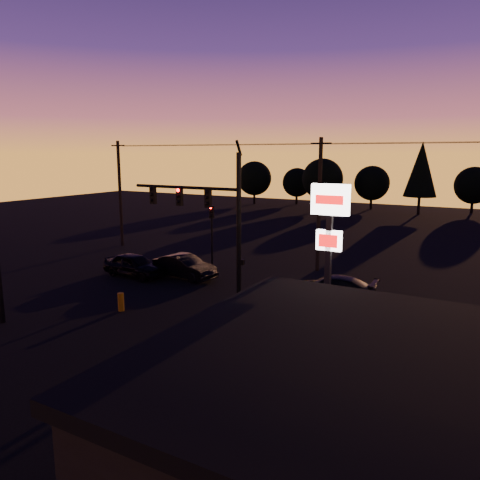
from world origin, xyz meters
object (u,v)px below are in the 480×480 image
at_px(bollard, 121,302).
at_px(suv_parked, 364,417).
at_px(traffic_signal_mast, 211,213).
at_px(pylon_sign, 329,232).
at_px(car_left, 134,265).
at_px(car_mid, 185,266).
at_px(secondary_signal, 212,227).
at_px(car_right, 331,289).

bearing_deg(bollard, suv_parked, -19.36).
relative_size(traffic_signal_mast, pylon_sign, 1.26).
xyz_separation_m(car_left, car_mid, (3.04, 1.38, -0.02)).
distance_m(secondary_signal, car_right, 10.86).
height_order(car_right, suv_parked, suv_parked).
bearing_deg(pylon_sign, secondary_signal, 140.23).
height_order(bollard, car_right, car_right).
distance_m(bollard, car_mid, 6.99).
xyz_separation_m(secondary_signal, bollard, (1.23, -10.43, -2.39)).
bearing_deg(pylon_sign, car_mid, 151.32).
relative_size(traffic_signal_mast, secondary_signal, 1.97).
distance_m(pylon_sign, suv_parked, 7.35).
bearing_deg(traffic_signal_mast, car_right, 37.40).
height_order(pylon_sign, car_right, pylon_sign).
distance_m(secondary_signal, car_mid, 4.11).
relative_size(pylon_sign, car_mid, 1.51).
xyz_separation_m(secondary_signal, car_left, (-2.86, -4.89, -2.10)).
bearing_deg(bollard, secondary_signal, 96.75).
bearing_deg(car_left, pylon_sign, -105.76).
bearing_deg(car_right, bollard, -54.64).
relative_size(car_mid, suv_parked, 0.86).
xyz_separation_m(bollard, car_mid, (-1.06, 6.91, 0.27)).
bearing_deg(traffic_signal_mast, pylon_sign, -19.36).
relative_size(secondary_signal, bollard, 4.59).
xyz_separation_m(pylon_sign, bollard, (-10.77, -0.44, -4.44)).
height_order(traffic_signal_mast, secondary_signal, traffic_signal_mast).
height_order(secondary_signal, suv_parked, secondary_signal).
bearing_deg(secondary_signal, traffic_signal_mast, -56.81).
distance_m(traffic_signal_mast, car_mid, 7.46).
xyz_separation_m(bollard, car_left, (-4.10, 5.53, 0.29)).
height_order(car_left, car_right, car_left).
bearing_deg(suv_parked, secondary_signal, 101.14).
xyz_separation_m(car_mid, car_right, (9.85, -0.06, -0.03)).
bearing_deg(pylon_sign, car_right, 107.14).
bearing_deg(secondary_signal, car_left, -120.34).
bearing_deg(car_mid, traffic_signal_mast, -122.64).
bearing_deg(traffic_signal_mast, car_left, 161.50).
distance_m(traffic_signal_mast, car_left, 9.19).
relative_size(secondary_signal, car_mid, 0.97).
distance_m(secondary_signal, pylon_sign, 15.75).
distance_m(traffic_signal_mast, secondary_signal, 9.19).
relative_size(car_mid, car_right, 0.91).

